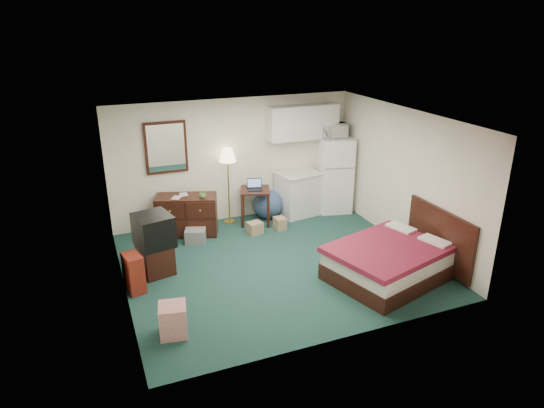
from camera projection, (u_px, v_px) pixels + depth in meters
name	position (u px, v px, depth m)	size (l,w,h in m)	color
floor	(276.00, 263.00, 8.34)	(5.00, 4.50, 0.01)	#1B3E3D
ceiling	(276.00, 119.00, 7.44)	(5.00, 4.50, 0.01)	silver
walls	(276.00, 195.00, 7.89)	(5.01, 4.51, 2.50)	silver
mirror	(166.00, 148.00, 9.20)	(0.80, 0.06, 1.00)	white
upper_cabinets	(303.00, 122.00, 9.94)	(1.50, 0.35, 0.70)	white
headboard	(439.00, 238.00, 8.01)	(0.06, 1.56, 1.00)	#3C1C12
dresser	(187.00, 215.00, 9.36)	(1.14, 0.52, 0.78)	#3C1C12
floor_lamp	(229.00, 186.00, 9.77)	(0.34, 0.34, 1.56)	gold
desk	(255.00, 206.00, 9.88)	(0.58, 0.58, 0.73)	#3C1C12
exercise_ball	(268.00, 204.00, 10.14)	(0.62, 0.62, 0.62)	#365182
kitchen_counter	(298.00, 194.00, 10.29)	(0.82, 0.62, 0.89)	white
fridge	(335.00, 175.00, 10.39)	(0.66, 0.66, 1.61)	white
bed	(388.00, 263.00, 7.77)	(1.77, 1.38, 0.57)	maroon
tv_stand	(156.00, 259.00, 7.96)	(0.49, 0.53, 0.49)	#3C1C12
suitcase	(134.00, 273.00, 7.41)	(0.24, 0.38, 0.61)	#641005
retail_box	(173.00, 320.00, 6.40)	(0.36, 0.36, 0.44)	silver
file_bin	(195.00, 236.00, 9.08)	(0.37, 0.28, 0.26)	gray
cardboard_box_a	(255.00, 228.00, 9.46)	(0.28, 0.23, 0.23)	tan
cardboard_box_b	(280.00, 223.00, 9.66)	(0.20, 0.24, 0.24)	tan
laptop	(255.00, 185.00, 9.67)	(0.30, 0.24, 0.20)	black
crt_tv	(154.00, 230.00, 7.82)	(0.57, 0.61, 0.52)	black
microwave	(334.00, 129.00, 10.07)	(0.52, 0.29, 0.35)	white
book_a	(172.00, 193.00, 9.09)	(0.15, 0.02, 0.21)	tan
book_b	(179.00, 191.00, 9.21)	(0.15, 0.02, 0.20)	tan
mug	(202.00, 195.00, 9.10)	(0.13, 0.10, 0.13)	#5F9F4B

